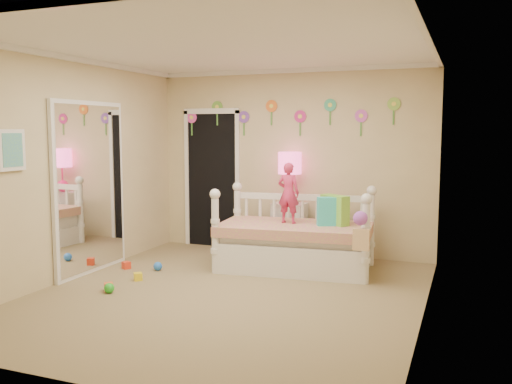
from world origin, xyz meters
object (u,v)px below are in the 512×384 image
at_px(child, 288,193).
at_px(table_lamp, 290,169).
at_px(daybed, 295,228).
at_px(nightstand, 289,229).

xyz_separation_m(child, table_lamp, (-0.21, 0.70, 0.24)).
bearing_deg(daybed, nightstand, 107.36).
relative_size(child, table_lamp, 1.08).
distance_m(daybed, child, 0.46).
bearing_deg(daybed, table_lamp, 107.36).
height_order(daybed, nightstand, daybed).
bearing_deg(table_lamp, child, -73.37).
bearing_deg(nightstand, child, -70.28).
xyz_separation_m(daybed, child, (-0.10, 0.02, 0.44)).
bearing_deg(daybed, child, 161.71).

